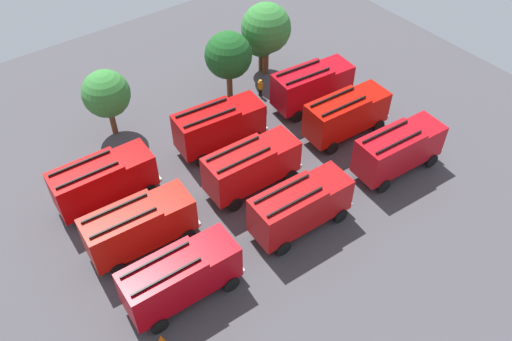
# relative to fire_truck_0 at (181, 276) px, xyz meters

# --- Properties ---
(ground_plane) EXTENTS (55.66, 55.66, 0.00)m
(ground_plane) POSITION_rel_fire_truck_0_xyz_m (9.27, 5.03, -2.15)
(ground_plane) COLOR #423F44
(fire_truck_0) EXTENTS (7.28, 2.95, 3.88)m
(fire_truck_0) POSITION_rel_fire_truck_0_xyz_m (0.00, 0.00, 0.00)
(fire_truck_0) COLOR #B4050F
(fire_truck_0) RESTS_ON ground
(fire_truck_1) EXTENTS (7.29, 2.98, 3.88)m
(fire_truck_1) POSITION_rel_fire_truck_0_xyz_m (9.17, 0.03, 0.00)
(fire_truck_1) COLOR #B40F10
(fire_truck_1) RESTS_ON ground
(fire_truck_2) EXTENTS (7.34, 3.11, 3.88)m
(fire_truck_2) POSITION_rel_fire_truck_0_xyz_m (18.60, -0.03, 0.00)
(fire_truck_2) COLOR #B90D16
(fire_truck_2) RESTS_ON ground
(fire_truck_3) EXTENTS (7.33, 3.10, 3.88)m
(fire_truck_3) POSITION_rel_fire_truck_0_xyz_m (-0.14, 4.87, 0.00)
(fire_truck_3) COLOR #B6150B
(fire_truck_3) RESTS_ON ground
(fire_truck_4) EXTENTS (7.28, 2.95, 3.88)m
(fire_truck_4) POSITION_rel_fire_truck_0_xyz_m (8.86, 5.03, 0.00)
(fire_truck_4) COLOR #B90E0E
(fire_truck_4) RESTS_ON ground
(fire_truck_5) EXTENTS (7.32, 3.07, 3.88)m
(fire_truck_5) POSITION_rel_fire_truck_0_xyz_m (18.38, 5.28, 0.00)
(fire_truck_5) COLOR #AF0D04
(fire_truck_5) RESTS_ON ground
(fire_truck_6) EXTENTS (7.27, 2.94, 3.88)m
(fire_truck_6) POSITION_rel_fire_truck_0_xyz_m (-0.21, 9.98, 0.00)
(fire_truck_6) COLOR #BA0505
(fire_truck_6) RESTS_ON ground
(fire_truck_7) EXTENTS (7.40, 3.30, 3.88)m
(fire_truck_7) POSITION_rel_fire_truck_0_xyz_m (9.53, 10.15, 0.00)
(fire_truck_7) COLOR #A90707
(fire_truck_7) RESTS_ON ground
(fire_truck_8) EXTENTS (7.38, 3.26, 3.88)m
(fire_truck_8) POSITION_rel_fire_truck_0_xyz_m (18.81, 9.88, 0.00)
(fire_truck_8) COLOR #AE0812
(fire_truck_8) RESTS_ON ground
(firefighter_0) EXTENTS (0.39, 0.48, 1.60)m
(firefighter_0) POSITION_rel_fire_truck_0_xyz_m (22.90, 0.63, -1.26)
(firefighter_0) COLOR black
(firefighter_0) RESTS_ON ground
(firefighter_1) EXTENTS (0.29, 0.45, 1.67)m
(firefighter_1) POSITION_rel_fire_truck_0_xyz_m (16.14, 13.60, -1.22)
(firefighter_1) COLOR black
(firefighter_1) RESTS_ON ground
(tree_0) EXTENTS (3.75, 3.75, 5.81)m
(tree_0) POSITION_rel_fire_truck_0_xyz_m (3.52, 16.69, 1.75)
(tree_0) COLOR brown
(tree_0) RESTS_ON ground
(tree_1) EXTENTS (4.02, 4.02, 6.24)m
(tree_1) POSITION_rel_fire_truck_0_xyz_m (13.94, 15.15, 2.04)
(tree_1) COLOR brown
(tree_1) RESTS_ON ground
(tree_2) EXTENTS (3.10, 3.10, 4.81)m
(tree_2) POSITION_rel_fire_truck_0_xyz_m (18.62, 16.84, 1.08)
(tree_2) COLOR brown
(tree_2) RESTS_ON ground
(tree_3) EXTENTS (4.45, 4.45, 6.90)m
(tree_3) POSITION_rel_fire_truck_0_xyz_m (18.72, 16.20, 2.49)
(tree_3) COLOR brown
(tree_3) RESTS_ON ground
(traffic_cone_0) EXTENTS (0.47, 0.47, 0.67)m
(traffic_cone_0) POSITION_rel_fire_truck_0_xyz_m (10.51, 8.21, -1.82)
(traffic_cone_0) COLOR #F2600C
(traffic_cone_0) RESTS_ON ground
(traffic_cone_1) EXTENTS (0.51, 0.51, 0.72)m
(traffic_cone_1) POSITION_rel_fire_truck_0_xyz_m (-2.07, 7.27, -1.79)
(traffic_cone_1) COLOR #F2600C
(traffic_cone_1) RESTS_ON ground
(traffic_cone_2) EXTENTS (0.41, 0.41, 0.58)m
(traffic_cone_2) POSITION_rel_fire_truck_0_xyz_m (-2.55, -1.76, -1.86)
(traffic_cone_2) COLOR #F2600C
(traffic_cone_2) RESTS_ON ground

